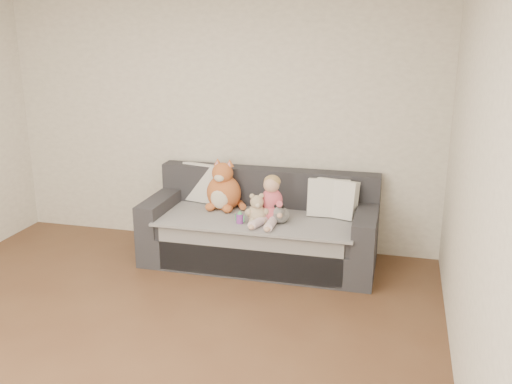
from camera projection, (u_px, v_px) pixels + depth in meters
room_shell at (123, 167)px, 3.84m from camera, size 5.00×5.00×5.00m
sofa at (261, 230)px, 5.51m from camera, size 2.20×0.94×0.85m
cushion_left at (202, 183)px, 5.82m from camera, size 0.46×0.28×0.40m
cushion_right_back at (329, 198)px, 5.38m from camera, size 0.40×0.20×0.37m
cushion_right_front at (337, 198)px, 5.35m from camera, size 0.43×0.28×0.37m
toddler at (270, 203)px, 5.21m from camera, size 0.31×0.45×0.44m
plush_cat at (223, 190)px, 5.59m from camera, size 0.42×0.35×0.52m
teddy_bear at (257, 211)px, 5.20m from camera, size 0.21×0.18×0.28m
plush_cow at (280, 214)px, 5.21m from camera, size 0.16×0.24×0.19m
sippy_cup at (240, 217)px, 5.20m from camera, size 0.11×0.08×0.12m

